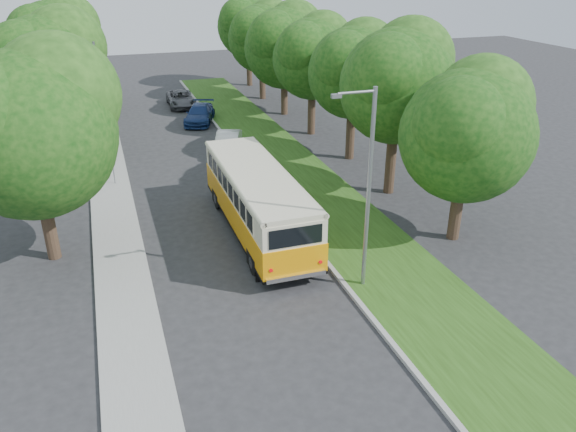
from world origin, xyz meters
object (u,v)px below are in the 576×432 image
object	(u,v)px
car_silver	(238,160)
lamppost_near	(367,185)
car_white	(228,143)
car_grey	(181,99)
vintage_bus	(258,203)
car_blue	(200,114)
lamppost_far	(100,99)

from	to	relation	value
car_silver	lamppost_near	bearing A→B (deg)	-89.98
car_white	car_grey	size ratio (longest dim) A/B	0.89
lamppost_near	car_silver	size ratio (longest dim) A/B	1.93
car_grey	vintage_bus	bearing A→B (deg)	-89.31
vintage_bus	car_blue	world-z (taller)	vintage_bus
car_silver	car_grey	bearing A→B (deg)	86.91
vintage_bus	car_blue	size ratio (longest dim) A/B	2.25
lamppost_far	car_grey	size ratio (longest dim) A/B	1.57
lamppost_near	car_blue	world-z (taller)	lamppost_near
car_blue	car_grey	world-z (taller)	car_blue
car_white	car_silver	bearing A→B (deg)	-73.04
lamppost_near	car_white	xyz separation A→B (m)	(-1.21, 18.00, -3.67)
vintage_bus	car_grey	world-z (taller)	vintage_bus
vintage_bus	car_grey	size ratio (longest dim) A/B	2.26
lamppost_near	lamppost_far	xyz separation A→B (m)	(-8.91, 18.50, -0.25)
lamppost_far	car_silver	distance (m)	9.15
lamppost_far	car_silver	bearing A→B (deg)	-27.98
car_white	vintage_bus	bearing A→B (deg)	-76.15
lamppost_far	car_blue	distance (m)	11.11
car_blue	lamppost_far	bearing A→B (deg)	-114.27
lamppost_near	vintage_bus	xyz separation A→B (m)	(-2.57, 5.86, -2.76)
vintage_bus	car_white	bearing A→B (deg)	83.54
car_silver	car_blue	xyz separation A→B (m)	(-0.17, 11.60, -0.01)
lamppost_far	car_blue	xyz separation A→B (m)	(7.33, 7.61, -3.42)
lamppost_near	vintage_bus	world-z (taller)	lamppost_near
vintage_bus	car_grey	xyz separation A→B (m)	(0.43, 26.03, -0.94)
lamppost_near	vintage_bus	distance (m)	6.97
lamppost_far	car_grey	xyz separation A→B (m)	(6.76, 13.39, -3.45)
lamppost_near	lamppost_far	distance (m)	20.53
car_silver	car_white	bearing A→B (deg)	81.16
car_silver	car_white	world-z (taller)	car_silver
lamppost_near	car_silver	bearing A→B (deg)	95.54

